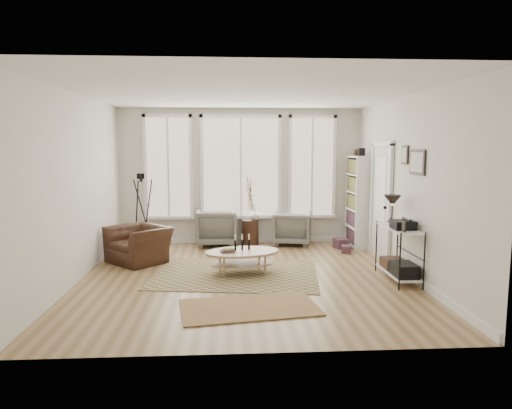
{
  "coord_description": "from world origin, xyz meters",
  "views": [
    {
      "loc": [
        -0.27,
        -7.13,
        2.06
      ],
      "look_at": [
        0.2,
        0.6,
        1.1
      ],
      "focal_mm": 32.0,
      "sensor_mm": 36.0,
      "label": 1
    }
  ],
  "objects": [
    {
      "name": "accent_chair",
      "position": [
        -1.9,
        1.09,
        0.33
      ],
      "size": [
        1.33,
        1.32,
        0.65
      ],
      "primitive_type": "imported",
      "rotation": [
        0.0,
        0.0,
        -0.77
      ],
      "color": "#361E14",
      "rests_on": "ground"
    },
    {
      "name": "armchair_right",
      "position": [
        1.1,
        2.45,
        0.35
      ],
      "size": [
        0.92,
        0.93,
        0.71
      ],
      "primitive_type": "imported",
      "rotation": [
        0.0,
        0.0,
        2.91
      ],
      "color": "slate",
      "rests_on": "ground"
    },
    {
      "name": "tripod_camera",
      "position": [
        -2.01,
        2.07,
        0.72
      ],
      "size": [
        0.55,
        0.55,
        1.56
      ],
      "color": "black",
      "rests_on": "ground"
    },
    {
      "name": "coffee_table",
      "position": [
        -0.06,
        0.19,
        0.3
      ],
      "size": [
        1.34,
        0.98,
        0.56
      ],
      "color": "tan",
      "rests_on": "ground"
    },
    {
      "name": "low_shelf",
      "position": [
        2.38,
        -0.3,
        0.51
      ],
      "size": [
        0.38,
        1.08,
        1.3
      ],
      "color": "white",
      "rests_on": "ground"
    },
    {
      "name": "bay_window",
      "position": [
        0.0,
        2.71,
        1.61
      ],
      "size": [
        4.14,
        0.12,
        2.24
      ],
      "color": "tan",
      "rests_on": "ground"
    },
    {
      "name": "rug_runner",
      "position": [
        -0.01,
        -1.43,
        0.01
      ],
      "size": [
        1.88,
        1.24,
        0.01
      ],
      "primitive_type": "cube",
      "rotation": [
        0.0,
        0.0,
        0.16
      ],
      "color": "brown",
      "rests_on": "ground"
    },
    {
      "name": "side_table",
      "position": [
        0.18,
        2.45,
        0.73
      ],
      "size": [
        0.36,
        0.36,
        1.52
      ],
      "color": "#361E14",
      "rests_on": "ground"
    },
    {
      "name": "bookcase",
      "position": [
        2.44,
        2.23,
        0.96
      ],
      "size": [
        0.31,
        0.85,
        2.06
      ],
      "color": "white",
      "rests_on": "ground"
    },
    {
      "name": "vase",
      "position": [
        0.29,
        2.45,
        0.66
      ],
      "size": [
        0.28,
        0.28,
        0.23
      ],
      "primitive_type": "imported",
      "rotation": [
        0.0,
        0.0,
        0.36
      ],
      "color": "silver",
      "rests_on": "side_table"
    },
    {
      "name": "book_stack_far",
      "position": [
        2.05,
        1.58,
        0.07
      ],
      "size": [
        0.24,
        0.27,
        0.15
      ],
      "primitive_type": "cube",
      "rotation": [
        0.0,
        0.0,
        -0.3
      ],
      "color": "maroon",
      "rests_on": "ground"
    },
    {
      "name": "rug_main",
      "position": [
        -0.16,
        0.17,
        0.01
      ],
      "size": [
        2.88,
        2.31,
        0.01
      ],
      "primitive_type": "cube",
      "rotation": [
        0.0,
        0.0,
        -0.13
      ],
      "color": "brown",
      "rests_on": "ground"
    },
    {
      "name": "door",
      "position": [
        2.57,
        1.15,
        1.12
      ],
      "size": [
        0.09,
        1.06,
        2.22
      ],
      "color": "silver",
      "rests_on": "ground"
    },
    {
      "name": "wall_art",
      "position": [
        2.58,
        -0.27,
        1.88
      ],
      "size": [
        0.04,
        0.88,
        0.44
      ],
      "color": "black",
      "rests_on": "ground"
    },
    {
      "name": "book_stack_near",
      "position": [
        2.05,
        2.01,
        0.1
      ],
      "size": [
        0.3,
        0.35,
        0.2
      ],
      "primitive_type": "cube",
      "rotation": [
        0.0,
        0.0,
        0.2
      ],
      "color": "maroon",
      "rests_on": "ground"
    },
    {
      "name": "armchair_left",
      "position": [
        -0.52,
        2.45,
        0.39
      ],
      "size": [
        0.84,
        0.86,
        0.78
      ],
      "primitive_type": "imported",
      "rotation": [
        0.0,
        0.0,
        3.13
      ],
      "color": "slate",
      "rests_on": "ground"
    },
    {
      "name": "room",
      "position": [
        0.02,
        0.03,
        1.43
      ],
      "size": [
        5.5,
        5.54,
        2.9
      ],
      "color": "#9C7C51",
      "rests_on": "ground"
    }
  ]
}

